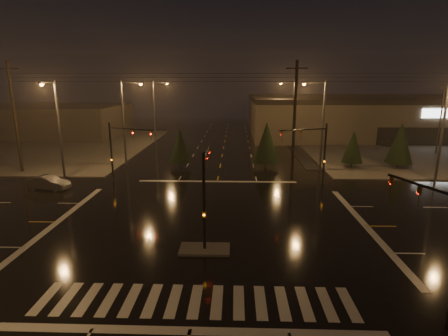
{
  "coord_description": "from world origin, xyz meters",
  "views": [
    {
      "loc": [
        1.78,
        -23.09,
        9.78
      ],
      "look_at": [
        0.88,
        4.55,
        3.0
      ],
      "focal_mm": 28.0,
      "sensor_mm": 36.0,
      "label": 1
    }
  ],
  "objects": [
    {
      "name": "streetlight_2",
      "position": [
        -11.18,
        34.0,
        5.8
      ],
      "size": [
        2.77,
        0.32,
        10.0
      ],
      "color": "#38383A",
      "rests_on": "ground"
    },
    {
      "name": "conifer_0",
      "position": [
        15.49,
        17.34,
        2.54
      ],
      "size": [
        2.36,
        2.36,
        4.39
      ],
      "color": "black",
      "rests_on": "ground"
    },
    {
      "name": "sidewalk_ne",
      "position": [
        30.0,
        30.0,
        0.06
      ],
      "size": [
        36.0,
        36.0,
        0.12
      ],
      "primitive_type": "cube",
      "color": "#494641",
      "rests_on": "ground"
    },
    {
      "name": "stop_bar_far",
      "position": [
        0.0,
        11.0,
        0.01
      ],
      "size": [
        16.0,
        0.5,
        0.01
      ],
      "primitive_type": "cube",
      "color": "beige",
      "rests_on": "ground"
    },
    {
      "name": "sidewalk_nw",
      "position": [
        -30.0,
        30.0,
        0.06
      ],
      "size": [
        36.0,
        36.0,
        0.12
      ],
      "primitive_type": "cube",
      "color": "#494641",
      "rests_on": "ground"
    },
    {
      "name": "signal_mast_ne",
      "position": [
        9.5,
        10.14,
        3.79
      ],
      "size": [
        4.84,
        1.86,
        6.0
      ],
      "color": "black",
      "rests_on": "ground"
    },
    {
      "name": "streetlight_4",
      "position": [
        11.18,
        36.0,
        5.8
      ],
      "size": [
        2.77,
        0.32,
        10.0
      ],
      "color": "#38383A",
      "rests_on": "ground"
    },
    {
      "name": "ground",
      "position": [
        0.0,
        0.0,
        0.0
      ],
      "size": [
        140.0,
        140.0,
        0.0
      ],
      "primitive_type": "plane",
      "color": "black",
      "rests_on": "ground"
    },
    {
      "name": "signal_mast_se",
      "position": [
        10.23,
        -9.75,
        3.71
      ],
      "size": [
        1.55,
        3.87,
        6.0
      ],
      "color": "black",
      "rests_on": "ground"
    },
    {
      "name": "signal_mast_median",
      "position": [
        0.0,
        -3.07,
        3.75
      ],
      "size": [
        0.25,
        4.59,
        6.0
      ],
      "color": "black",
      "rests_on": "ground"
    },
    {
      "name": "utility_pole_1",
      "position": [
        8.0,
        14.0,
        6.13
      ],
      "size": [
        2.2,
        0.32,
        12.0
      ],
      "color": "black",
      "rests_on": "ground"
    },
    {
      "name": "utility_pole_0",
      "position": [
        -22.0,
        14.0,
        6.13
      ],
      "size": [
        2.2,
        0.32,
        12.0
      ],
      "color": "black",
      "rests_on": "ground"
    },
    {
      "name": "median_island",
      "position": [
        0.0,
        -4.0,
        0.07
      ],
      "size": [
        3.0,
        1.6,
        0.15
      ],
      "primitive_type": "cube",
      "color": "#494641",
      "rests_on": "ground"
    },
    {
      "name": "commercial_block",
      "position": [
        -35.0,
        42.0,
        2.8
      ],
      "size": [
        30.0,
        18.0,
        5.6
      ],
      "primitive_type": "cube",
      "color": "#3C3735",
      "rests_on": "ground"
    },
    {
      "name": "signal_mast_nw",
      "position": [
        -9.5,
        10.14,
        3.79
      ],
      "size": [
        4.84,
        1.86,
        6.0
      ],
      "color": "black",
      "rests_on": "ground"
    },
    {
      "name": "conifer_4",
      "position": [
        5.42,
        17.14,
        3.06
      ],
      "size": [
        3.02,
        3.02,
        5.42
      ],
      "color": "black",
      "rests_on": "ground"
    },
    {
      "name": "conifer_1",
      "position": [
        20.85,
        17.34,
        3.03
      ],
      "size": [
        2.98,
        2.98,
        5.36
      ],
      "color": "black",
      "rests_on": "ground"
    },
    {
      "name": "retail_building",
      "position": [
        35.0,
        45.99,
        3.84
      ],
      "size": [
        60.2,
        28.3,
        7.2
      ],
      "color": "#6B604C",
      "rests_on": "ground"
    },
    {
      "name": "car_crossing",
      "position": [
        -15.74,
        7.84,
        0.65
      ],
      "size": [
        4.14,
        2.04,
        1.31
      ],
      "primitive_type": "imported",
      "rotation": [
        0.0,
        0.0,
        1.4
      ],
      "color": "#5C5E64",
      "rests_on": "ground"
    },
    {
      "name": "crosswalk",
      "position": [
        0.0,
        -9.0,
        0.01
      ],
      "size": [
        15.0,
        2.6,
        0.01
      ],
      "primitive_type": "cube",
      "color": "beige",
      "rests_on": "ground"
    },
    {
      "name": "streetlight_6",
      "position": [
        22.0,
        11.18,
        5.8
      ],
      "size": [
        0.32,
        2.77,
        10.0
      ],
      "color": "#38383A",
      "rests_on": "ground"
    },
    {
      "name": "car_parked",
      "position": [
        25.56,
        31.94,
        0.66
      ],
      "size": [
        3.61,
        4.02,
        1.32
      ],
      "primitive_type": "imported",
      "rotation": [
        0.0,
        0.0,
        0.66
      ],
      "color": "black",
      "rests_on": "ground"
    },
    {
      "name": "streetlight_3",
      "position": [
        11.18,
        16.0,
        5.8
      ],
      "size": [
        2.77,
        0.32,
        10.0
      ],
      "color": "#38383A",
      "rests_on": "ground"
    },
    {
      "name": "streetlight_1",
      "position": [
        -11.18,
        18.0,
        5.8
      ],
      "size": [
        2.77,
        0.32,
        10.0
      ],
      "color": "#38383A",
      "rests_on": "ground"
    },
    {
      "name": "streetlight_5",
      "position": [
        -16.0,
        11.18,
        5.8
      ],
      "size": [
        0.32,
        2.77,
        10.0
      ],
      "color": "#38383A",
      "rests_on": "ground"
    },
    {
      "name": "stop_bar_near",
      "position": [
        0.0,
        -11.0,
        0.01
      ],
      "size": [
        16.0,
        0.5,
        0.01
      ],
      "primitive_type": "cube",
      "color": "beige",
      "rests_on": "ground"
    },
    {
      "name": "conifer_3",
      "position": [
        -4.66,
        16.95,
        2.67
      ],
      "size": [
        2.52,
        2.52,
        4.64
      ],
      "color": "black",
      "rests_on": "ground"
    }
  ]
}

